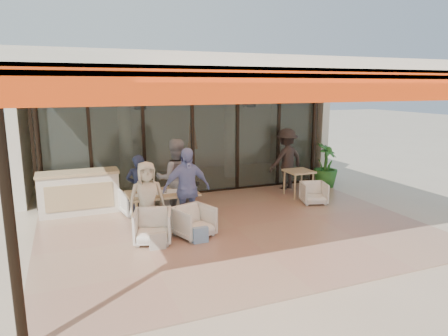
{
  "coord_description": "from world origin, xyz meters",
  "views": [
    {
      "loc": [
        -3.25,
        -7.5,
        3.01
      ],
      "look_at": [
        0.1,
        0.9,
        1.15
      ],
      "focal_mm": 32.0,
      "sensor_mm": 36.0,
      "label": 1
    }
  ],
  "objects_px": {
    "host_counter": "(79,192)",
    "diner_navy": "(139,188)",
    "diner_cream": "(147,199)",
    "side_table": "(299,174)",
    "potted_palm": "(326,165)",
    "chair_far_left": "(136,200)",
    "standing_woman": "(286,159)",
    "chair_near_left": "(153,225)",
    "chair_near_right": "(194,220)",
    "diner_grey": "(175,178)",
    "dining_table": "(162,195)",
    "chair_far_right": "(171,196)",
    "diner_periwinkle": "(187,189)",
    "side_chair": "(314,192)"
  },
  "relations": [
    {
      "from": "chair_near_left",
      "to": "chair_near_right",
      "type": "bearing_deg",
      "value": 15.74
    },
    {
      "from": "diner_navy",
      "to": "diner_grey",
      "type": "height_order",
      "value": "diner_grey"
    },
    {
      "from": "chair_far_left",
      "to": "chair_near_left",
      "type": "distance_m",
      "value": 1.9
    },
    {
      "from": "chair_near_right",
      "to": "side_chair",
      "type": "bearing_deg",
      "value": -3.93
    },
    {
      "from": "host_counter",
      "to": "diner_navy",
      "type": "height_order",
      "value": "diner_navy"
    },
    {
      "from": "chair_far_right",
      "to": "diner_grey",
      "type": "distance_m",
      "value": 0.75
    },
    {
      "from": "chair_far_right",
      "to": "standing_woman",
      "type": "height_order",
      "value": "standing_woman"
    },
    {
      "from": "side_chair",
      "to": "potted_palm",
      "type": "xyz_separation_m",
      "value": [
        1.38,
        1.42,
        0.34
      ]
    },
    {
      "from": "standing_woman",
      "to": "potted_palm",
      "type": "height_order",
      "value": "standing_woman"
    },
    {
      "from": "chair_near_left",
      "to": "diner_navy",
      "type": "height_order",
      "value": "diner_navy"
    },
    {
      "from": "chair_far_left",
      "to": "diner_navy",
      "type": "xyz_separation_m",
      "value": [
        0.0,
        -0.5,
        0.42
      ]
    },
    {
      "from": "diner_grey",
      "to": "side_table",
      "type": "bearing_deg",
      "value": -165.23
    },
    {
      "from": "diner_navy",
      "to": "side_chair",
      "type": "distance_m",
      "value": 4.47
    },
    {
      "from": "diner_cream",
      "to": "potted_palm",
      "type": "height_order",
      "value": "diner_cream"
    },
    {
      "from": "chair_far_left",
      "to": "standing_woman",
      "type": "relative_size",
      "value": 0.38
    },
    {
      "from": "chair_far_right",
      "to": "chair_near_left",
      "type": "height_order",
      "value": "same"
    },
    {
      "from": "host_counter",
      "to": "diner_grey",
      "type": "distance_m",
      "value": 2.36
    },
    {
      "from": "host_counter",
      "to": "diner_grey",
      "type": "relative_size",
      "value": 1.01
    },
    {
      "from": "host_counter",
      "to": "potted_palm",
      "type": "relative_size",
      "value": 1.4
    },
    {
      "from": "diner_navy",
      "to": "diner_periwinkle",
      "type": "height_order",
      "value": "diner_periwinkle"
    },
    {
      "from": "diner_cream",
      "to": "side_table",
      "type": "xyz_separation_m",
      "value": [
        4.43,
        1.32,
        -0.13
      ]
    },
    {
      "from": "dining_table",
      "to": "chair_far_right",
      "type": "relative_size",
      "value": 2.07
    },
    {
      "from": "chair_far_left",
      "to": "chair_near_right",
      "type": "height_order",
      "value": "chair_near_right"
    },
    {
      "from": "dining_table",
      "to": "side_chair",
      "type": "height_order",
      "value": "dining_table"
    },
    {
      "from": "host_counter",
      "to": "diner_navy",
      "type": "bearing_deg",
      "value": -39.95
    },
    {
      "from": "chair_far_left",
      "to": "side_table",
      "type": "distance_m",
      "value": 4.44
    },
    {
      "from": "potted_palm",
      "to": "diner_periwinkle",
      "type": "bearing_deg",
      "value": -158.16
    },
    {
      "from": "chair_far_left",
      "to": "dining_table",
      "type": "bearing_deg",
      "value": 104.29
    },
    {
      "from": "chair_far_left",
      "to": "standing_woman",
      "type": "height_order",
      "value": "standing_woman"
    },
    {
      "from": "chair_near_left",
      "to": "chair_near_right",
      "type": "xyz_separation_m",
      "value": [
        0.84,
        0.0,
        -0.01
      ]
    },
    {
      "from": "chair_far_left",
      "to": "chair_near_right",
      "type": "xyz_separation_m",
      "value": [
        0.84,
        -1.9,
        0.01
      ]
    },
    {
      "from": "dining_table",
      "to": "diner_grey",
      "type": "relative_size",
      "value": 0.82
    },
    {
      "from": "standing_woman",
      "to": "chair_near_left",
      "type": "bearing_deg",
      "value": 17.54
    },
    {
      "from": "diner_periwinkle",
      "to": "diner_cream",
      "type": "bearing_deg",
      "value": 176.8
    },
    {
      "from": "chair_far_right",
      "to": "standing_woman",
      "type": "bearing_deg",
      "value": -169.56
    },
    {
      "from": "potted_palm",
      "to": "chair_near_right",
      "type": "bearing_deg",
      "value": -153.37
    },
    {
      "from": "diner_grey",
      "to": "chair_near_right",
      "type": "bearing_deg",
      "value": 98.09
    },
    {
      "from": "diner_periwinkle",
      "to": "potted_palm",
      "type": "height_order",
      "value": "diner_periwinkle"
    },
    {
      "from": "diner_navy",
      "to": "diner_cream",
      "type": "bearing_deg",
      "value": 103.77
    },
    {
      "from": "side_chair",
      "to": "chair_far_left",
      "type": "bearing_deg",
      "value": -173.68
    },
    {
      "from": "chair_far_left",
      "to": "chair_far_right",
      "type": "xyz_separation_m",
      "value": [
        0.84,
        0.0,
        0.01
      ]
    },
    {
      "from": "host_counter",
      "to": "chair_far_right",
      "type": "xyz_separation_m",
      "value": [
        2.09,
        -0.54,
        -0.17
      ]
    },
    {
      "from": "chair_near_right",
      "to": "diner_grey",
      "type": "relative_size",
      "value": 0.39
    },
    {
      "from": "chair_near_left",
      "to": "standing_woman",
      "type": "relative_size",
      "value": 0.4
    },
    {
      "from": "side_chair",
      "to": "dining_table",
      "type": "bearing_deg",
      "value": -161.45
    },
    {
      "from": "diner_navy",
      "to": "diner_periwinkle",
      "type": "distance_m",
      "value": 1.24
    },
    {
      "from": "diner_cream",
      "to": "diner_periwinkle",
      "type": "xyz_separation_m",
      "value": [
        0.84,
        0.0,
        0.12
      ]
    },
    {
      "from": "diner_navy",
      "to": "side_table",
      "type": "xyz_separation_m",
      "value": [
        4.43,
        0.42,
        -0.13
      ]
    },
    {
      "from": "diner_navy",
      "to": "potted_palm",
      "type": "bearing_deg",
      "value": -155.6
    },
    {
      "from": "side_table",
      "to": "potted_palm",
      "type": "xyz_separation_m",
      "value": [
        1.38,
        0.67,
        0.02
      ]
    }
  ]
}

